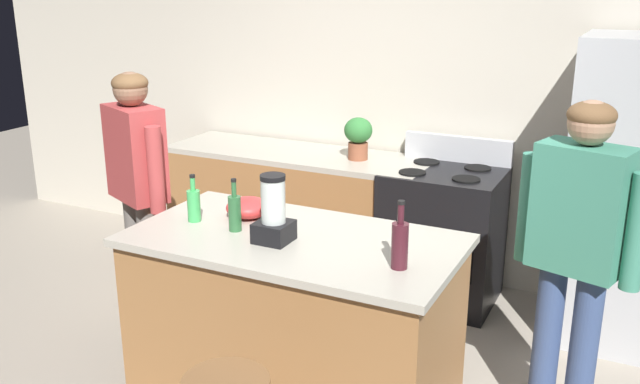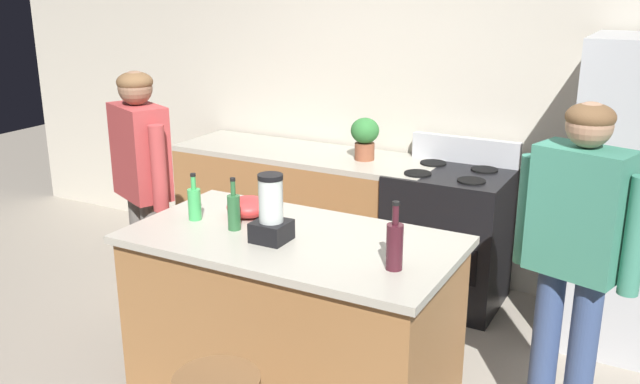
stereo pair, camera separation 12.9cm
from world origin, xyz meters
TOP-DOWN VIEW (x-y plane):
  - back_wall at (0.00, 1.95)m, footprint 8.00×0.10m
  - kitchen_island at (0.00, 0.00)m, footprint 1.66×0.90m
  - back_counter_run at (-0.80, 1.55)m, footprint 2.00×0.64m
  - stove_range at (0.33, 1.52)m, footprint 0.76×0.65m
  - person_by_island_left at (-1.19, 0.24)m, footprint 0.57×0.37m
  - person_by_sink_right at (1.30, 0.31)m, footprint 0.59×0.32m
  - potted_plant at (-0.32, 1.55)m, footprint 0.20×0.20m
  - blender_appliance at (-0.06, -0.10)m, footprint 0.17×0.17m
  - bottle_olive_oil at (-0.31, -0.05)m, footprint 0.07×0.07m
  - bottle_wine at (0.61, -0.13)m, footprint 0.08×0.08m
  - bottle_soda at (-0.58, -0.03)m, footprint 0.07×0.07m
  - mixing_bowl at (-0.36, 0.15)m, footprint 0.24×0.24m

SIDE VIEW (x-z plane):
  - back_counter_run at x=-0.80m, z-range 0.00..0.93m
  - kitchen_island at x=0.00m, z-range 0.00..0.93m
  - stove_range at x=0.33m, z-range -0.08..1.03m
  - mixing_bowl at x=-0.36m, z-range 0.93..1.04m
  - person_by_island_left at x=-1.19m, z-range 0.18..1.83m
  - person_by_sink_right at x=1.30m, z-range 0.18..1.85m
  - bottle_soda at x=-0.58m, z-range 0.89..1.15m
  - bottle_olive_oil at x=-0.31m, z-range 0.89..1.17m
  - bottle_wine at x=0.61m, z-range 0.89..1.20m
  - blender_appliance at x=-0.06m, z-range 0.90..1.24m
  - potted_plant at x=-0.32m, z-range 0.95..1.25m
  - back_wall at x=0.00m, z-range 0.00..2.70m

